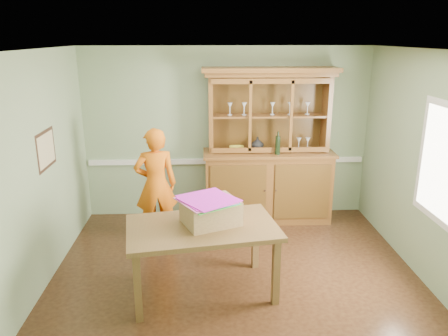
{
  "coord_description": "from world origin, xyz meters",
  "views": [
    {
      "loc": [
        -0.36,
        -4.79,
        2.84
      ],
      "look_at": [
        -0.12,
        0.4,
        1.26
      ],
      "focal_mm": 35.0,
      "sensor_mm": 36.0,
      "label": 1
    }
  ],
  "objects_px": {
    "china_hutch": "(268,169)",
    "dining_table": "(202,234)",
    "person": "(156,185)",
    "cardboard_box": "(211,212)"
  },
  "relations": [
    {
      "from": "cardboard_box",
      "to": "person",
      "type": "xyz_separation_m",
      "value": [
        -0.75,
        1.36,
        -0.14
      ]
    },
    {
      "from": "dining_table",
      "to": "cardboard_box",
      "type": "relative_size",
      "value": 3.08
    },
    {
      "from": "dining_table",
      "to": "person",
      "type": "height_order",
      "value": "person"
    },
    {
      "from": "china_hutch",
      "to": "person",
      "type": "bearing_deg",
      "value": -158.71
    },
    {
      "from": "china_hutch",
      "to": "person",
      "type": "height_order",
      "value": "china_hutch"
    },
    {
      "from": "china_hutch",
      "to": "person",
      "type": "relative_size",
      "value": 1.46
    },
    {
      "from": "china_hutch",
      "to": "cardboard_box",
      "type": "xyz_separation_m",
      "value": [
        -0.93,
        -2.01,
        0.12
      ]
    },
    {
      "from": "china_hutch",
      "to": "dining_table",
      "type": "relative_size",
      "value": 1.34
    },
    {
      "from": "dining_table",
      "to": "china_hutch",
      "type": "bearing_deg",
      "value": 54.35
    },
    {
      "from": "china_hutch",
      "to": "cardboard_box",
      "type": "height_order",
      "value": "china_hutch"
    }
  ]
}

